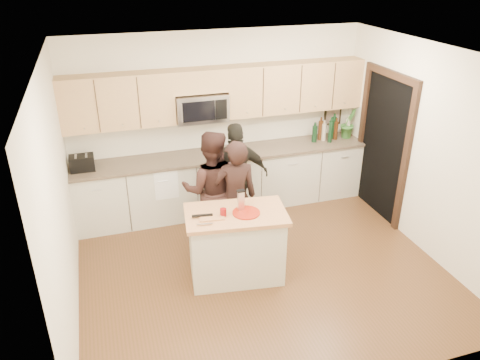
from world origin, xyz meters
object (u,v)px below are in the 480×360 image
object	(u,v)px
island	(236,244)
woman_right	(237,176)
woman_center	(212,190)
woman_left	(235,198)
toaster	(82,163)

from	to	relation	value
island	woman_right	world-z (taller)	woman_right
woman_right	woman_center	bearing A→B (deg)	42.43
woman_left	island	bearing A→B (deg)	77.45
island	woman_center	world-z (taller)	woman_center
toaster	woman_center	world-z (taller)	woman_center
toaster	woman_center	xyz separation A→B (m)	(1.61, -0.91, -0.22)
island	woman_left	xyz separation A→B (m)	(0.16, 0.55, 0.34)
island	toaster	world-z (taller)	toaster
woman_left	woman_right	distance (m)	0.66
toaster	woman_right	world-z (taller)	woman_right
woman_center	woman_right	distance (m)	0.60
woman_left	toaster	bearing A→B (deg)	-28.28
toaster	woman_left	bearing A→B (deg)	-32.03
island	woman_left	size ratio (longest dim) A/B	0.81
woman_left	woman_right	size ratio (longest dim) A/B	1.00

